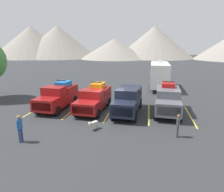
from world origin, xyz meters
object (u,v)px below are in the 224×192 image
Objects in this scene: pickup_truck_d at (168,99)px; pickup_truck_a at (58,96)px; camper_trailer_a at (159,74)px; pickup_truck_b at (94,98)px; pickup_truck_c at (128,100)px; dog at (93,124)px; person_a at (20,127)px; person_b at (178,124)px.

pickup_truck_a is at bearing -177.90° from pickup_truck_d.
pickup_truck_b is at bearing -120.50° from camper_trailer_a.
pickup_truck_c is at bearing -170.27° from pickup_truck_d.
pickup_truck_c is 4.71m from dog.
pickup_truck_a reaches higher than pickup_truck_c.
camper_trailer_a is at bearing 59.50° from pickup_truck_b.
person_a reaches higher than dog.
pickup_truck_a is at bearing 156.15° from person_b.
pickup_truck_d reaches higher than pickup_truck_a.
person_b is at bearing -88.08° from camper_trailer_a.
pickup_truck_b is 0.96× the size of pickup_truck_c.
camper_trailer_a reaches higher than person_b.
pickup_truck_a is 6.37m from dog.
person_b is at bearing -87.21° from pickup_truck_d.
pickup_truck_d reaches higher than dog.
person_a is at bearing -141.82° from pickup_truck_d.
pickup_truck_b is 7.55m from person_a.
camper_trailer_a reaches higher than pickup_truck_d.
dog is at bearing -139.07° from pickup_truck_d.
camper_trailer_a is (3.15, 10.89, 0.80)m from pickup_truck_c.
pickup_truck_b is at bearing 175.32° from pickup_truck_c.
pickup_truck_b is (3.51, 0.04, -0.05)m from pickup_truck_a.
pickup_truck_b is 4.60m from dog.
person_b is at bearing 14.21° from person_a.
pickup_truck_c is at bearing 63.65° from dog.
pickup_truck_d is 4.93m from person_b.
person_a is (-2.80, -7.01, -0.13)m from pickup_truck_b.
pickup_truck_c is (3.11, -0.25, 0.06)m from pickup_truck_b.
pickup_truck_c is at bearing 130.22° from person_b.
pickup_truck_d reaches higher than person_a.
pickup_truck_b is 3.16× the size of person_a.
pickup_truck_b reaches higher than person_b.
person_b is (6.77, -4.58, -0.24)m from pickup_truck_b.
camper_trailer_a is 15.26m from person_b.
pickup_truck_d is 11.87m from person_a.
pickup_truck_d is 0.65× the size of camper_trailer_a.
dog is (-5.73, 0.16, -0.45)m from person_b.
pickup_truck_c is 0.69× the size of camper_trailer_a.
camper_trailer_a is 5.33× the size of person_b.
pickup_truck_a reaches higher than dog.
pickup_truck_a is at bearing 136.08° from dog.
camper_trailer_a is (6.26, 10.63, 0.87)m from pickup_truck_b.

